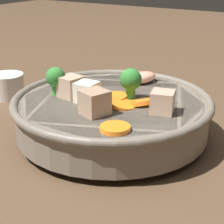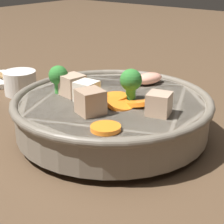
{
  "view_description": "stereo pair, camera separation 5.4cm",
  "coord_description": "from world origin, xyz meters",
  "px_view_note": "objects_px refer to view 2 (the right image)",
  "views": [
    {
      "loc": [
        -0.43,
        -0.27,
        0.24
      ],
      "look_at": [
        0.0,
        0.0,
        0.04
      ],
      "focal_mm": 60.0,
      "sensor_mm": 36.0,
      "label": 1
    },
    {
      "loc": [
        -0.4,
        -0.31,
        0.24
      ],
      "look_at": [
        0.0,
        0.0,
        0.04
      ],
      "focal_mm": 60.0,
      "sensor_mm": 36.0,
      "label": 2
    }
  ],
  "objects_px": {
    "stirfry_bowl": "(112,111)",
    "chopsticks_pair": "(0,75)",
    "side_saucer": "(0,79)",
    "tea_cup": "(20,82)"
  },
  "relations": [
    {
      "from": "tea_cup",
      "to": "chopsticks_pair",
      "type": "relative_size",
      "value": 0.27
    },
    {
      "from": "side_saucer",
      "to": "chopsticks_pair",
      "type": "height_order",
      "value": "chopsticks_pair"
    },
    {
      "from": "tea_cup",
      "to": "chopsticks_pair",
      "type": "height_order",
      "value": "tea_cup"
    },
    {
      "from": "stirfry_bowl",
      "to": "chopsticks_pair",
      "type": "height_order",
      "value": "stirfry_bowl"
    },
    {
      "from": "side_saucer",
      "to": "tea_cup",
      "type": "height_order",
      "value": "tea_cup"
    },
    {
      "from": "stirfry_bowl",
      "to": "side_saucer",
      "type": "xyz_separation_m",
      "value": [
        0.06,
        0.35,
        -0.03
      ]
    },
    {
      "from": "stirfry_bowl",
      "to": "chopsticks_pair",
      "type": "bearing_deg",
      "value": 80.28
    },
    {
      "from": "stirfry_bowl",
      "to": "chopsticks_pair",
      "type": "relative_size",
      "value": 1.24
    },
    {
      "from": "tea_cup",
      "to": "stirfry_bowl",
      "type": "bearing_deg",
      "value": -98.6
    },
    {
      "from": "stirfry_bowl",
      "to": "chopsticks_pair",
      "type": "xyz_separation_m",
      "value": [
        0.06,
        0.35,
        -0.02
      ]
    }
  ]
}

